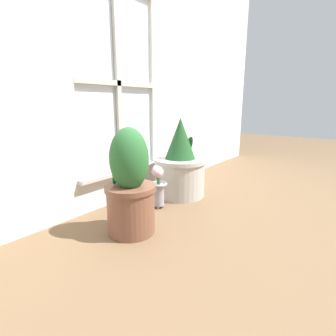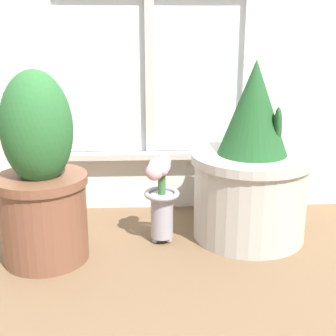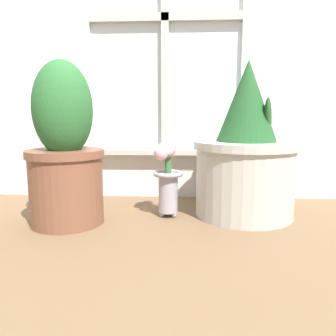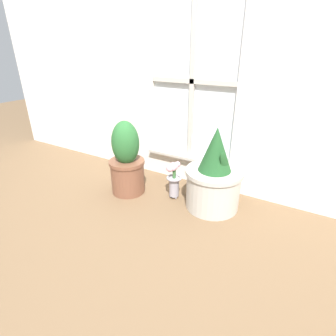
% 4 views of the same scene
% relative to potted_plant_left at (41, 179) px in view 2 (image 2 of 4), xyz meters
% --- Properties ---
extents(ground_plane, '(10.00, 10.00, 0.00)m').
position_rel_potted_plant_left_xyz_m(ground_plane, '(0.34, -0.14, -0.26)').
color(ground_plane, brown).
extents(potted_plant_left, '(0.28, 0.28, 0.59)m').
position_rel_potted_plant_left_xyz_m(potted_plant_left, '(0.00, 0.00, 0.00)').
color(potted_plant_left, brown).
rests_on(potted_plant_left, ground_plane).
extents(potted_plant_right, '(0.41, 0.41, 0.61)m').
position_rel_potted_plant_left_xyz_m(potted_plant_right, '(0.67, 0.14, -0.02)').
color(potted_plant_right, '#B7B2A8').
rests_on(potted_plant_right, ground_plane).
extents(flower_vase, '(0.12, 0.12, 0.30)m').
position_rel_potted_plant_left_xyz_m(flower_vase, '(0.37, 0.10, -0.09)').
color(flower_vase, '#99939E').
rests_on(flower_vase, ground_plane).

